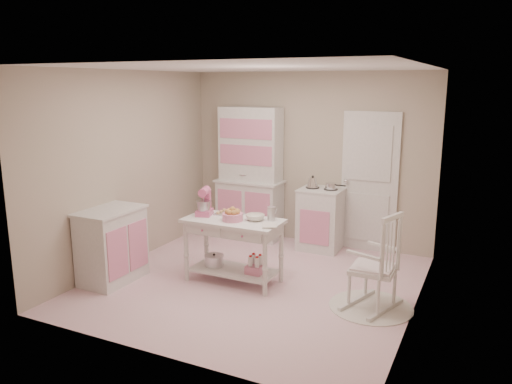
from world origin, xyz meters
TOP-DOWN VIEW (x-y plane):
  - room_shell at (0.00, 0.00)m, footprint 3.84×3.84m
  - door at (0.95, 1.87)m, footprint 0.82×0.05m
  - hutch at (-0.89, 1.66)m, footprint 1.06×0.50m
  - stove at (0.31, 1.61)m, footprint 0.62×0.57m
  - base_cabinet at (-1.63, -0.70)m, footprint 0.54×0.84m
  - lace_rug at (1.47, -0.07)m, footprint 0.92×0.92m
  - rocking_chair at (1.47, -0.07)m, footprint 0.69×0.84m
  - work_table at (-0.26, -0.06)m, footprint 1.20×0.60m
  - stand_mixer at (-0.68, -0.04)m, footprint 0.27×0.32m
  - cookie_tray at (-0.41, 0.12)m, footprint 0.34×0.24m
  - bread_basket at (-0.24, -0.11)m, footprint 0.25×0.25m
  - mixing_bowl at (0.00, 0.02)m, footprint 0.23×0.23m
  - metal_pitcher at (0.18, 0.10)m, footprint 0.10×0.10m
  - recipe_book at (0.19, -0.18)m, footprint 0.24×0.27m

SIDE VIEW (x-z plane):
  - lace_rug at x=1.47m, z-range 0.00..0.01m
  - work_table at x=-0.26m, z-range 0.00..0.80m
  - stove at x=0.31m, z-range 0.00..0.92m
  - base_cabinet at x=-1.63m, z-range 0.00..0.92m
  - rocking_chair at x=1.47m, z-range 0.00..1.10m
  - cookie_tray at x=-0.41m, z-range 0.80..0.82m
  - recipe_book at x=0.19m, z-range 0.80..0.82m
  - mixing_bowl at x=0.00m, z-range 0.80..0.87m
  - bread_basket at x=-0.24m, z-range 0.80..0.89m
  - metal_pitcher at x=0.18m, z-range 0.80..0.97m
  - stand_mixer at x=-0.68m, z-range 0.80..1.14m
  - door at x=0.95m, z-range 0.00..2.04m
  - hutch at x=-0.89m, z-range 0.00..2.08m
  - room_shell at x=0.00m, z-range 0.34..2.96m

